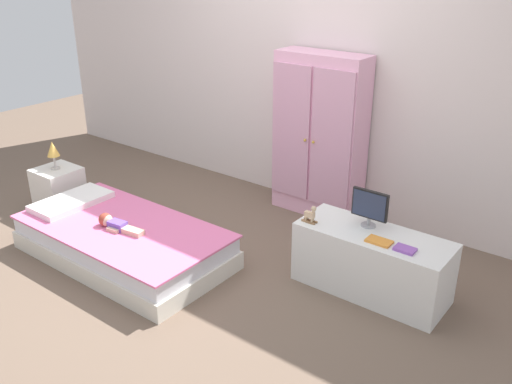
# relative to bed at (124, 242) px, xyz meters

# --- Properties ---
(ground_plane) EXTENTS (10.00, 10.00, 0.02)m
(ground_plane) POSITION_rel_bed_xyz_m (0.46, 0.17, -0.14)
(ground_plane) COLOR brown
(back_wall) EXTENTS (6.40, 0.05, 2.70)m
(back_wall) POSITION_rel_bed_xyz_m (0.46, 1.74, 1.22)
(back_wall) COLOR silver
(back_wall) RESTS_ON ground_plane
(bed) EXTENTS (1.60, 0.84, 0.27)m
(bed) POSITION_rel_bed_xyz_m (0.00, 0.00, 0.00)
(bed) COLOR silver
(bed) RESTS_ON ground_plane
(pillow) EXTENTS (0.32, 0.60, 0.05)m
(pillow) POSITION_rel_bed_xyz_m (-0.60, -0.00, 0.16)
(pillow) COLOR white
(pillow) RESTS_ON bed
(doll) EXTENTS (0.39, 0.14, 0.10)m
(doll) POSITION_rel_bed_xyz_m (-0.02, -0.06, 0.17)
(doll) COLOR #6B4CB2
(doll) RESTS_ON bed
(nightstand) EXTENTS (0.34, 0.34, 0.40)m
(nightstand) POSITION_rel_bed_xyz_m (-1.07, 0.19, 0.07)
(nightstand) COLOR silver
(nightstand) RESTS_ON ground_plane
(table_lamp) EXTENTS (0.10, 0.10, 0.24)m
(table_lamp) POSITION_rel_bed_xyz_m (-1.07, 0.19, 0.43)
(table_lamp) COLOR #B7B2AD
(table_lamp) RESTS_ON nightstand
(wardrobe) EXTENTS (0.77, 0.32, 1.37)m
(wardrobe) POSITION_rel_bed_xyz_m (0.70, 1.55, 0.56)
(wardrobe) COLOR #EFADCC
(wardrobe) RESTS_ON ground_plane
(tv_stand) EXTENTS (1.01, 0.40, 0.43)m
(tv_stand) POSITION_rel_bed_xyz_m (1.65, 0.71, 0.08)
(tv_stand) COLOR silver
(tv_stand) RESTS_ON ground_plane
(tv_monitor) EXTENTS (0.25, 0.10, 0.25)m
(tv_monitor) POSITION_rel_bed_xyz_m (1.57, 0.78, 0.45)
(tv_monitor) COLOR #99999E
(tv_monitor) RESTS_ON tv_stand
(rocking_horse_toy) EXTENTS (0.10, 0.04, 0.12)m
(rocking_horse_toy) POSITION_rel_bed_xyz_m (1.24, 0.59, 0.36)
(rocking_horse_toy) COLOR #8E6642
(rocking_horse_toy) RESTS_ON tv_stand
(book_orange) EXTENTS (0.16, 0.10, 0.01)m
(book_orange) POSITION_rel_bed_xyz_m (1.73, 0.62, 0.31)
(book_orange) COLOR orange
(book_orange) RESTS_ON tv_stand
(book_purple) EXTENTS (0.13, 0.09, 0.02)m
(book_purple) POSITION_rel_bed_xyz_m (1.90, 0.62, 0.31)
(book_purple) COLOR #8E51B2
(book_purple) RESTS_ON tv_stand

